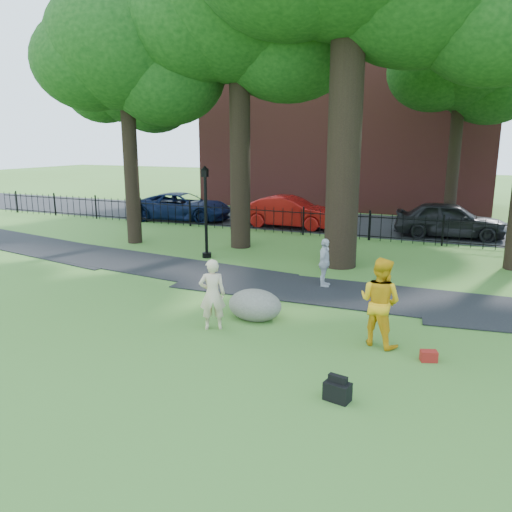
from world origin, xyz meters
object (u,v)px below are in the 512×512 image
at_px(lamppost, 206,213).
at_px(boulder, 255,303).
at_px(man, 380,302).
at_px(woman, 212,294).
at_px(red_sedan, 290,212).

bearing_deg(lamppost, boulder, -55.86).
bearing_deg(lamppost, man, -42.66).
relative_size(woman, man, 0.87).
distance_m(woman, red_sedan, 13.90).
height_order(boulder, lamppost, lamppost).
distance_m(woman, man, 3.71).
xyz_separation_m(man, red_sedan, (-6.71, 12.94, -0.18)).
xyz_separation_m(woman, boulder, (0.61, 1.02, -0.44)).
xyz_separation_m(boulder, red_sedan, (-3.67, 12.53, 0.39)).
bearing_deg(woman, lamppost, -89.13).
xyz_separation_m(woman, man, (3.65, 0.62, 0.12)).
distance_m(man, red_sedan, 14.58).
bearing_deg(red_sedan, boulder, -165.32).
distance_m(man, lamppost, 9.21).
bearing_deg(woman, man, 160.09).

